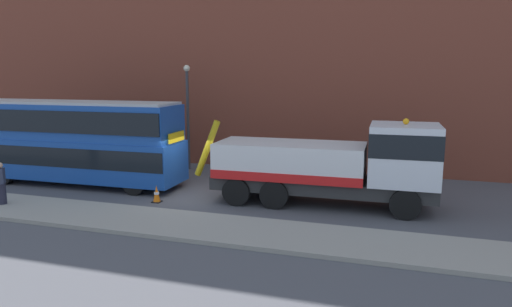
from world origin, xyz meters
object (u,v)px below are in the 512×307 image
(street_lamp, at_px, (188,108))
(double_decker_bus, at_px, (73,139))
(traffic_cone_near_bus, at_px, (157,194))
(recovery_tow_truck, at_px, (333,163))
(pedestrian_onlooker, at_px, (1,184))

(street_lamp, bearing_deg, double_decker_bus, -127.30)
(traffic_cone_near_bus, bearing_deg, recovery_tow_truck, 13.82)
(pedestrian_onlooker, bearing_deg, street_lamp, 34.47)
(pedestrian_onlooker, height_order, street_lamp, street_lamp)
(traffic_cone_near_bus, distance_m, street_lamp, 7.58)
(double_decker_bus, bearing_deg, street_lamp, 51.51)
(double_decker_bus, xyz_separation_m, traffic_cone_near_bus, (5.47, -1.74, -1.89))
(double_decker_bus, height_order, pedestrian_onlooker, double_decker_bus)
(recovery_tow_truck, height_order, street_lamp, street_lamp)
(pedestrian_onlooker, xyz_separation_m, street_lamp, (3.84, 9.24, 2.49))
(traffic_cone_near_bus, xyz_separation_m, street_lamp, (-1.71, 6.68, 3.13))
(double_decker_bus, xyz_separation_m, pedestrian_onlooker, (-0.08, -4.30, -1.25))
(traffic_cone_near_bus, bearing_deg, double_decker_bus, 162.30)
(double_decker_bus, distance_m, traffic_cone_near_bus, 6.04)
(pedestrian_onlooker, xyz_separation_m, traffic_cone_near_bus, (5.55, 2.56, -0.64))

